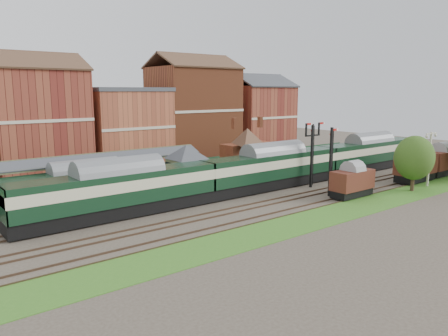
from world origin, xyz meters
TOP-DOWN VIEW (x-y plane):
  - ground at (0.00, 0.00)m, footprint 160.00×160.00m
  - grass_back at (0.00, 16.00)m, footprint 90.00×4.50m
  - grass_front at (0.00, -12.00)m, footprint 90.00×5.00m
  - fence at (0.00, 18.00)m, footprint 90.00×0.12m
  - platform at (-5.00, 9.75)m, footprint 55.00×3.40m
  - signal_box at (-3.00, 3.25)m, footprint 5.40×5.40m
  - brick_hut at (5.00, 3.25)m, footprint 3.20×2.64m
  - station_building at (12.00, 9.75)m, footprint 8.10×8.10m
  - canopy at (-11.00, 9.75)m, footprint 26.00×3.89m
  - semaphore_bracket at (12.04, -2.50)m, footprint 3.60×0.25m
  - semaphore_siding at (10.02, -7.00)m, footprint 1.23×0.25m
  - yard_lamp at (24.00, -11.50)m, footprint 2.60×0.22m
  - town_backdrop at (-0.18, 25.00)m, footprint 69.00×10.00m
  - dmu_train at (7.76, 0.00)m, footprint 61.91×3.25m
  - platform_railcar at (-13.72, 6.50)m, footprint 17.46×2.75m
  - goods_van_a at (11.51, -9.00)m, footprint 5.44×2.36m
  - goods_van_b at (32.52, -9.00)m, footprint 6.22×2.70m
  - goods_van_c at (25.52, -9.00)m, footprint 6.50×2.82m
  - tree_far at (19.95, -11.66)m, footprint 4.67×4.67m

SIDE VIEW (x-z plane):
  - ground at x=0.00m, z-range 0.00..0.00m
  - grass_back at x=0.00m, z-range 0.00..0.06m
  - grass_front at x=0.00m, z-range 0.00..0.06m
  - platform at x=-5.00m, z-range 0.00..1.00m
  - fence at x=0.00m, z-range 0.00..1.50m
  - brick_hut at x=5.00m, z-range -0.28..2.67m
  - goods_van_a at x=11.51m, z-range 0.24..3.54m
  - goods_van_b at x=32.52m, z-range 0.25..4.03m
  - goods_van_c at x=25.52m, z-range 0.26..4.20m
  - platform_railcar at x=-13.72m, z-range 0.35..4.37m
  - dmu_train at x=7.76m, z-range 0.38..5.14m
  - signal_box at x=-3.00m, z-range 0.19..6.19m
  - station_building at x=12.00m, z-range 1.01..6.91m
  - yard_lamp at x=24.00m, z-range 0.49..7.49m
  - tree_far at x=19.95m, z-range 0.71..7.51m
  - semaphore_siding at x=10.02m, z-range 0.16..8.16m
  - canopy at x=-11.00m, z-range 2.54..6.62m
  - semaphore_bracket at x=12.04m, z-range 0.54..8.72m
  - town_backdrop at x=-0.18m, z-range -1.00..15.00m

